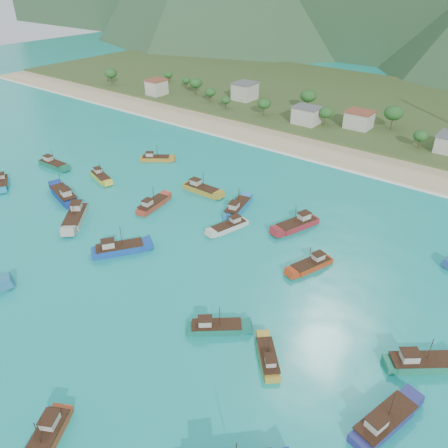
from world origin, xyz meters
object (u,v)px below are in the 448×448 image
Objects in this scene: boat_20 at (45,441)px; boat_12 at (64,195)px; boat_5 at (229,227)px; boat_6 at (215,328)px; boat_4 at (420,363)px; boat_18 at (101,177)px; boat_28 at (153,205)px; boat_30 at (237,208)px; boat_19 at (297,225)px; boat_25 at (119,249)px; boat_13 at (2,183)px; boat_10 at (201,189)px; boat_15 at (155,159)px; boat_17 at (268,359)px; boat_0 at (384,422)px; boat_9 at (53,164)px; boat_22 at (311,265)px; boat_26 at (76,217)px.

boat_12 is at bearing -65.57° from boat_20.
boat_5 is 1.09× the size of boat_6.
boat_4 is 94.26m from boat_18.
boat_4 reaches higher than boat_28.
boat_30 is at bearing -104.18° from boat_20.
boat_4 is 43.08m from boat_19.
boat_25 reaches higher than boat_28.
boat_13 is 26.78m from boat_18.
boat_30 is at bearing 79.91° from boat_10.
boat_4 reaches higher than boat_6.
boat_12 is at bearing -36.91° from boat_15.
boat_13 is 93.06m from boat_17.
boat_19 reaches higher than boat_20.
boat_0 is 18.25m from boat_17.
boat_0 is at bearing 50.02° from boat_6.
boat_18 is at bearing -72.40° from boat_20.
boat_28 is at bearing -85.54° from boat_20.
boat_25 is at bearing 7.79° from boat_10.
boat_0 is 1.20× the size of boat_13.
boat_19 is at bearing 86.93° from boat_25.
boat_9 reaches higher than boat_22.
boat_28 is (-4.12, -14.22, -0.07)m from boat_10.
boat_17 is 0.78× the size of boat_22.
boat_4 is 70.06m from boat_28.
boat_10 is at bearing 152.70° from boat_13.
boat_17 is at bearing -146.53° from boat_20.
boat_26 is at bearing 47.36° from boat_5.
boat_5 is 0.99× the size of boat_18.
boat_20 is (-34.31, -42.37, -0.07)m from boat_4.
boat_28 is at bearing 88.04° from boat_9.
boat_18 is (-2.07, 13.62, -0.29)m from boat_12.
boat_22 is at bearing 149.27° from boat_0.
boat_6 is 82.47m from boat_13.
boat_13 reaches higher than boat_5.
boat_17 is 0.67× the size of boat_19.
boat_13 is 0.91× the size of boat_28.
boat_10 reaches higher than boat_18.
boat_6 is 41.79m from boat_30.
boat_12 is at bearing 126.59° from boat_17.
boat_12 reaches higher than boat_6.
boat_12 is (-90.39, 13.35, 0.12)m from boat_0.
boat_25 is 0.97× the size of boat_30.
boat_22 is (9.03, 54.99, -0.06)m from boat_20.
boat_19 is (29.74, -0.45, 0.04)m from boat_10.
boat_5 is at bearing 173.17° from boat_6.
boat_26 is (-31.61, -19.49, 0.30)m from boat_5.
boat_28 is at bearing -138.10° from boat_4.
boat_22 is 40.67m from boat_25.
boat_17 is 0.71× the size of boat_25.
boat_20 is at bearing -123.18° from boat_0.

